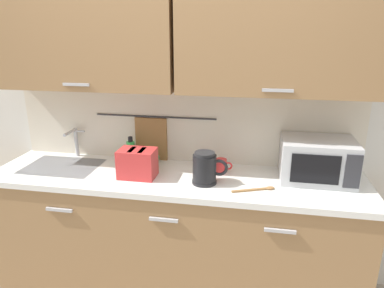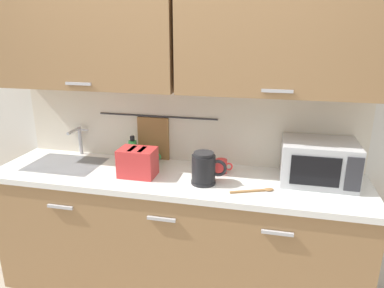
% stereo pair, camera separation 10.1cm
% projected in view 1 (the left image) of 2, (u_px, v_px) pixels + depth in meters
% --- Properties ---
extents(counter_unit, '(2.53, 0.64, 0.90)m').
position_uv_depth(counter_unit, '(174.00, 233.00, 2.53)').
color(counter_unit, '#997047').
rests_on(counter_unit, ground).
extents(back_wall_assembly, '(3.70, 0.41, 2.50)m').
position_uv_depth(back_wall_assembly, '(181.00, 78.00, 2.42)').
color(back_wall_assembly, silver).
rests_on(back_wall_assembly, ground).
extents(sink_faucet, '(0.09, 0.17, 0.22)m').
position_uv_depth(sink_faucet, '(75.00, 139.00, 2.71)').
color(sink_faucet, '#B2B5BA').
rests_on(sink_faucet, counter_unit).
extents(microwave, '(0.46, 0.35, 0.27)m').
position_uv_depth(microwave, '(317.00, 160.00, 2.30)').
color(microwave, silver).
rests_on(microwave, counter_unit).
extents(electric_kettle, '(0.23, 0.16, 0.21)m').
position_uv_depth(electric_kettle, '(205.00, 168.00, 2.25)').
color(electric_kettle, black).
rests_on(electric_kettle, counter_unit).
extents(dish_soap_bottle, '(0.06, 0.06, 0.20)m').
position_uv_depth(dish_soap_bottle, '(131.00, 151.00, 2.61)').
color(dish_soap_bottle, green).
rests_on(dish_soap_bottle, counter_unit).
extents(mug_near_sink, '(0.12, 0.08, 0.09)m').
position_uv_depth(mug_near_sink, '(149.00, 157.00, 2.60)').
color(mug_near_sink, green).
rests_on(mug_near_sink, counter_unit).
extents(toaster, '(0.26, 0.17, 0.19)m').
position_uv_depth(toaster, '(137.00, 163.00, 2.35)').
color(toaster, red).
rests_on(toaster, counter_unit).
extents(mug_by_kettle, '(0.12, 0.08, 0.09)m').
position_uv_depth(mug_by_kettle, '(221.00, 166.00, 2.44)').
color(mug_by_kettle, red).
rests_on(mug_by_kettle, counter_unit).
extents(wooden_spoon, '(0.27, 0.13, 0.01)m').
position_uv_depth(wooden_spoon, '(259.00, 189.00, 2.18)').
color(wooden_spoon, '#9E7042').
rests_on(wooden_spoon, counter_unit).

